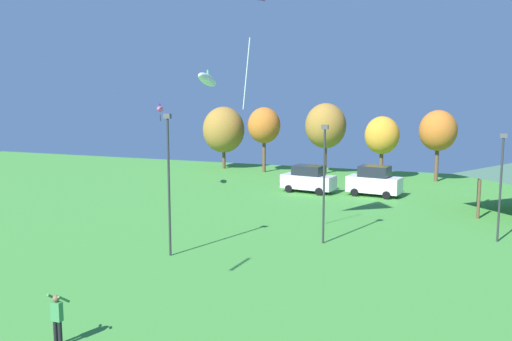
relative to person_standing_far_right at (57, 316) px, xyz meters
name	(u,v)px	position (x,y,z in m)	size (l,w,h in m)	color
person_standing_far_right	(57,316)	(0.00, 0.00, 0.00)	(0.52, 0.51, 1.76)	black
kite_flying_0	(207,80)	(-6.98, 24.42, 8.29)	(1.36, 3.82, 1.43)	white
kite_flying_4	(160,109)	(-11.96, 25.54, 5.98)	(1.49, 2.25, 1.45)	#E54C93
parked_car_leftmost	(308,179)	(-0.63, 30.34, 0.14)	(4.65, 2.46, 2.28)	silver
parked_car_second_from_left	(374,181)	(4.81, 30.75, 0.21)	(4.44, 2.52, 2.46)	silver
light_post_0	(324,178)	(4.72, 15.28, 2.66)	(0.36, 0.20, 6.51)	#2D2D33
light_post_1	(501,181)	(13.64, 19.24, 2.42)	(0.36, 0.20, 6.03)	#2D2D33
light_post_2	(169,178)	(-1.87, 10.09, 3.01)	(0.36, 0.20, 7.19)	#2D2D33
treeline_tree_0	(224,130)	(-13.79, 41.49, 3.34)	(4.64, 4.64, 6.90)	brown
treeline_tree_1	(264,126)	(-8.59, 40.54, 3.96)	(3.46, 3.46, 6.89)	brown
treeline_tree_2	(326,126)	(-2.23, 41.85, 3.99)	(4.25, 4.25, 7.34)	brown
treeline_tree_3	(382,135)	(3.88, 39.91, 3.29)	(3.31, 3.31, 6.13)	brown
treeline_tree_4	(438,131)	(8.95, 40.64, 3.81)	(3.49, 3.49, 6.76)	brown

